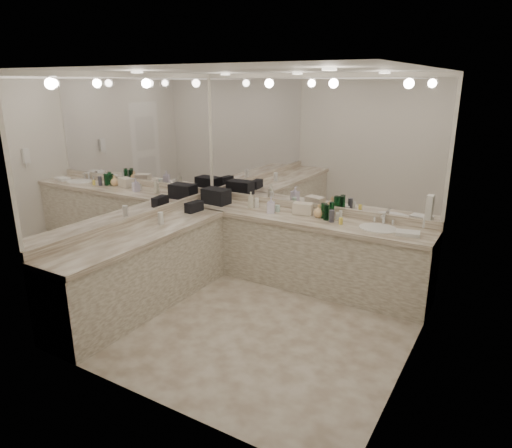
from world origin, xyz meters
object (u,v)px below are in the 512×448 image
Objects in this scene: wall_phone at (430,207)px; soap_bottle_c at (319,211)px; sink at (378,229)px; hand_towel at (408,233)px; soap_bottle_b at (271,205)px; cream_cosmetic_case at (303,209)px; soap_bottle_a at (251,200)px; black_toiletry_bag at (216,196)px.

wall_phone is 1.44× the size of soap_bottle_c.
sink is 1.75× the size of hand_towel.
sink is at bearing 2.54° from soap_bottle_b.
cream_cosmetic_case is 0.23m from soap_bottle_c.
cream_cosmetic_case is 1.45× the size of soap_bottle_c.
soap_bottle_b is at bearing -167.77° from soap_bottle_c.
soap_bottle_a is 1.31× the size of soap_bottle_c.
cream_cosmetic_case is 0.96× the size of hand_towel.
soap_bottle_b is at bearing -12.42° from soap_bottle_a.
sink is 1.83× the size of wall_phone.
soap_bottle_a is at bearing -176.71° from soap_bottle_c.
black_toiletry_bag is 2.59m from hand_towel.
black_toiletry_bag is at bearing -176.55° from soap_bottle_c.
hand_towel is at bearing -1.13° from black_toiletry_bag.
hand_towel is at bearing -2.40° from soap_bottle_a.
soap_bottle_b is at bearing 167.43° from wall_phone.
cream_cosmetic_case is (-0.99, 0.10, 0.07)m from sink.
cream_cosmetic_case is at bearing 173.58° from soap_bottle_c.
black_toiletry_bag reaches higher than hand_towel.
cream_cosmetic_case is at bearing 5.25° from black_toiletry_bag.
soap_bottle_b is (-0.37, -0.16, 0.04)m from cream_cosmetic_case.
soap_bottle_b is (-1.71, 0.01, 0.08)m from hand_towel.
wall_phone is at bearing -39.57° from sink.
wall_phone is at bearing -9.56° from black_toiletry_bag.
soap_bottle_c is (0.23, -0.03, 0.01)m from cream_cosmetic_case.
cream_cosmetic_case is (1.25, 0.12, -0.03)m from black_toiletry_bag.
black_toiletry_bag is 2.17× the size of soap_bottle_c.
soap_bottle_a reaches higher than sink.
sink is 2.09× the size of soap_bottle_b.
soap_bottle_c is at bearing 12.23° from soap_bottle_b.
sink is 0.77m from soap_bottle_c.
sink is 2.25m from black_toiletry_bag.
cream_cosmetic_case is (-1.60, 0.60, -0.38)m from wall_phone.
cream_cosmetic_case is at bearing 172.92° from hand_towel.
black_toiletry_bag is at bearing -176.26° from soap_bottle_a.
soap_bottle_a is at bearing 177.60° from hand_towel.
soap_bottle_c is (0.95, 0.05, -0.03)m from soap_bottle_a.
wall_phone is 0.99× the size of cream_cosmetic_case.
soap_bottle_c is at bearing -19.72° from cream_cosmetic_case.
soap_bottle_b reaches higher than cream_cosmetic_case.
black_toiletry_bag is (-2.25, -0.02, 0.11)m from sink.
wall_phone reaches higher than hand_towel.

